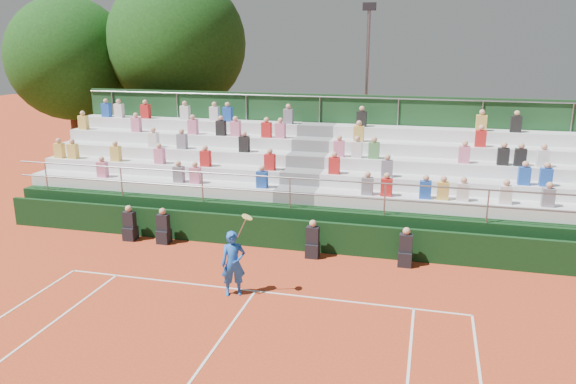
% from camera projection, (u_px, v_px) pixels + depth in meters
% --- Properties ---
extents(ground, '(90.00, 90.00, 0.00)m').
position_uv_depth(ground, '(255.00, 291.00, 14.86)').
color(ground, '#BF411F').
rests_on(ground, ground).
extents(courtside_wall, '(20.00, 0.15, 1.00)m').
position_uv_depth(courtside_wall, '(286.00, 234.00, 17.71)').
color(courtside_wall, black).
rests_on(courtside_wall, ground).
extents(line_officials, '(9.35, 0.40, 1.19)m').
position_uv_depth(line_officials, '(247.00, 236.00, 17.57)').
color(line_officials, black).
rests_on(line_officials, ground).
extents(grandstand, '(20.00, 5.20, 4.40)m').
position_uv_depth(grandstand, '(308.00, 191.00, 20.59)').
color(grandstand, black).
rests_on(grandstand, ground).
extents(tennis_player, '(0.90, 0.63, 2.22)m').
position_uv_depth(tennis_player, '(233.00, 263.00, 14.46)').
color(tennis_player, blue).
rests_on(tennis_player, ground).
extents(tree_west, '(5.85, 5.85, 8.47)m').
position_uv_depth(tree_west, '(70.00, 59.00, 26.89)').
color(tree_west, '#362013').
rests_on(tree_west, ground).
extents(tree_east, '(6.53, 6.53, 9.50)m').
position_uv_depth(tree_east, '(177.00, 44.00, 26.59)').
color(tree_east, '#362013').
rests_on(tree_east, ground).
extents(floodlight_mast, '(0.60, 0.25, 8.05)m').
position_uv_depth(floodlight_mast, '(367.00, 77.00, 26.39)').
color(floodlight_mast, gray).
rests_on(floodlight_mast, ground).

